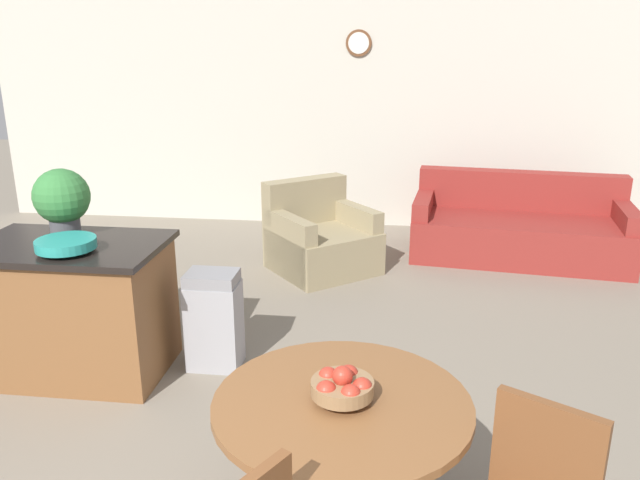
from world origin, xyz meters
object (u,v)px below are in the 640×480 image
dining_table (342,436)px  fruit_bowl (343,386)px  kitchen_island (75,308)px  armchair (320,241)px  teal_bowl (66,244)px  potted_plant (62,199)px  couch (519,229)px  trash_bin (214,320)px

dining_table → fruit_bowl: (0.00, -0.00, 0.23)m
kitchen_island → armchair: (1.34, 2.13, -0.16)m
dining_table → kitchen_island: size_ratio=0.87×
teal_bowl → potted_plant: size_ratio=0.81×
teal_bowl → kitchen_island: bearing=119.5°
potted_plant → couch: size_ratio=0.20×
kitchen_island → couch: bearing=40.0°
kitchen_island → trash_bin: size_ratio=1.79×
dining_table → potted_plant: 2.53m
kitchen_island → trash_bin: bearing=10.9°
teal_bowl → couch: size_ratio=0.16×
armchair → trash_bin: bearing=-142.9°
kitchen_island → couch: size_ratio=0.55×
dining_table → trash_bin: (-0.98, 1.49, -0.23)m
fruit_bowl → trash_bin: bearing=123.5°
trash_bin → armchair: 2.01m
trash_bin → couch: size_ratio=0.31×
fruit_bowl → armchair: size_ratio=0.21×
fruit_bowl → trash_bin: fruit_bowl is taller
couch → armchair: armchair is taller
potted_plant → dining_table: bearing=-37.6°
kitchen_island → potted_plant: bearing=118.2°
kitchen_island → fruit_bowl: bearing=-35.4°
fruit_bowl → armchair: 3.52m
potted_plant → couch: bearing=37.2°
fruit_bowl → dining_table: bearing=139.2°
dining_table → potted_plant: bearing=142.4°
potted_plant → fruit_bowl: bearing=-37.6°
kitchen_island → armchair: kitchen_island is taller
fruit_bowl → armchair: fruit_bowl is taller
armchair → dining_table: bearing=-121.0°
dining_table → fruit_bowl: size_ratio=4.14×
dining_table → fruit_bowl: bearing=-40.8°
fruit_bowl → potted_plant: (-1.96, 1.51, 0.34)m
fruit_bowl → kitchen_island: (-1.86, 1.32, -0.35)m
dining_table → couch: (1.44, 4.08, -0.28)m
teal_bowl → couch: (3.20, 2.93, -0.66)m
couch → fruit_bowl: bearing=-102.4°
teal_bowl → armchair: teal_bowl is taller
fruit_bowl → trash_bin: size_ratio=0.38×
dining_table → couch: couch is taller
fruit_bowl → trash_bin: 1.85m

